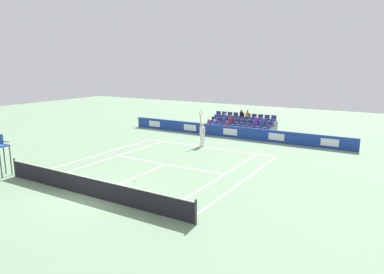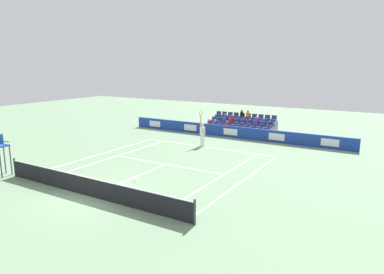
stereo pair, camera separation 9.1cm
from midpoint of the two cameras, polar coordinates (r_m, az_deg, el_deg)
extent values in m
plane|color=gray|center=(17.77, -16.34, -9.29)|extent=(80.00, 80.00, 0.00)
cube|color=white|center=(26.83, 2.56, -1.67)|extent=(10.97, 0.10, 0.01)
cube|color=white|center=(22.32, -4.21, -4.48)|extent=(8.23, 0.10, 0.01)
cube|color=white|center=(19.92, -9.55, -6.64)|extent=(0.10, 6.40, 0.01)
cube|color=white|center=(24.53, -12.72, -3.25)|extent=(0.10, 11.89, 0.01)
cube|color=white|center=(19.93, 4.80, -6.50)|extent=(0.10, 11.89, 0.01)
cube|color=white|center=(25.47, -14.95, -2.80)|extent=(0.10, 11.89, 0.01)
cube|color=white|center=(19.40, 8.46, -7.11)|extent=(0.10, 11.89, 0.01)
cube|color=white|center=(26.75, 2.46, -1.71)|extent=(0.10, 0.20, 0.01)
cube|color=#193899|center=(30.55, 6.48, 0.87)|extent=(20.52, 0.20, 0.99)
cube|color=white|center=(28.12, 21.76, -0.86)|extent=(1.31, 0.01, 0.56)
cube|color=white|center=(29.02, 13.77, 0.02)|extent=(1.31, 0.01, 0.56)
cube|color=white|center=(30.45, 6.40, 0.84)|extent=(1.31, 0.01, 0.56)
cube|color=white|center=(32.34, -0.22, 1.56)|extent=(1.31, 0.01, 0.56)
cube|color=white|center=(34.62, -6.04, 2.17)|extent=(1.31, 0.01, 0.56)
cylinder|color=#33383D|center=(22.18, -26.94, -4.45)|extent=(0.10, 0.10, 1.07)
cylinder|color=#33383D|center=(14.04, 0.63, -12.22)|extent=(0.10, 0.10, 1.07)
cube|color=black|center=(17.61, -16.43, -7.89)|extent=(11.77, 0.02, 0.92)
cube|color=white|center=(17.46, -16.52, -6.41)|extent=(11.77, 0.04, 0.04)
cylinder|color=white|center=(27.04, 1.98, -0.59)|extent=(0.16, 0.16, 0.90)
cylinder|color=white|center=(27.22, 1.65, -0.50)|extent=(0.16, 0.16, 0.90)
cube|color=white|center=(27.13, 1.98, -1.43)|extent=(0.20, 0.29, 0.08)
cube|color=white|center=(27.31, 1.64, -1.35)|extent=(0.20, 0.29, 0.08)
cube|color=white|center=(26.98, 1.83, 1.01)|extent=(0.33, 0.41, 0.60)
sphere|color=#D3A884|center=(26.90, 1.83, 1.97)|extent=(0.24, 0.24, 0.24)
cylinder|color=#D3A884|center=(27.04, 1.53, 2.35)|extent=(0.09, 0.09, 0.62)
cylinder|color=#D3A884|center=(26.78, 2.05, 0.97)|extent=(0.09, 0.09, 0.56)
cylinder|color=black|center=(26.97, 1.53, 3.29)|extent=(0.04, 0.04, 0.28)
torus|color=red|center=(26.93, 1.54, 3.88)|extent=(0.13, 0.30, 0.31)
sphere|color=#D1E533|center=(26.89, 1.54, 4.47)|extent=(0.07, 0.07, 0.07)
cylinder|color=#474C54|center=(22.51, -27.48, -3.43)|extent=(0.07, 0.07, 1.71)
cylinder|color=#474C54|center=(22.22, -28.79, -3.75)|extent=(0.07, 0.07, 1.71)
cylinder|color=#474C54|center=(23.01, -28.27, -3.20)|extent=(0.07, 0.07, 1.71)
cube|color=#23519E|center=(22.42, -28.74, -1.26)|extent=(0.70, 0.70, 0.08)
cube|color=#474C54|center=(22.54, -28.09, -0.66)|extent=(0.56, 0.05, 0.04)
cube|color=gray|center=(31.57, 7.29, 0.68)|extent=(6.20, 0.95, 0.42)
cube|color=navy|center=(30.52, 12.09, 0.72)|extent=(0.48, 0.44, 0.20)
cube|color=navy|center=(30.66, 12.24, 1.24)|extent=(0.48, 0.04, 0.30)
cube|color=navy|center=(30.72, 11.00, 0.83)|extent=(0.48, 0.44, 0.20)
cube|color=navy|center=(30.86, 11.15, 1.35)|extent=(0.48, 0.04, 0.30)
cube|color=navy|center=(30.93, 9.93, 0.95)|extent=(0.48, 0.44, 0.20)
cube|color=navy|center=(31.07, 10.08, 1.46)|extent=(0.48, 0.04, 0.30)
cube|color=navy|center=(31.16, 8.86, 1.06)|extent=(0.48, 0.44, 0.20)
cube|color=navy|center=(31.29, 9.02, 1.57)|extent=(0.48, 0.04, 0.30)
cube|color=navy|center=(31.39, 7.82, 1.17)|extent=(0.48, 0.44, 0.20)
cube|color=navy|center=(31.53, 7.97, 1.68)|extent=(0.48, 0.04, 0.30)
cube|color=navy|center=(31.63, 6.79, 1.28)|extent=(0.48, 0.44, 0.20)
cube|color=navy|center=(31.77, 6.95, 1.78)|extent=(0.48, 0.04, 0.30)
cube|color=navy|center=(31.89, 5.77, 1.39)|extent=(0.48, 0.44, 0.20)
cube|color=navy|center=(32.02, 5.94, 1.89)|extent=(0.48, 0.04, 0.30)
cube|color=navy|center=(32.15, 4.77, 1.50)|extent=(0.48, 0.44, 0.20)
cube|color=navy|center=(32.29, 4.94, 1.99)|extent=(0.48, 0.04, 0.30)
cube|color=navy|center=(32.43, 3.79, 1.60)|extent=(0.48, 0.44, 0.20)
cube|color=navy|center=(32.56, 3.96, 2.09)|extent=(0.48, 0.04, 0.30)
cube|color=navy|center=(32.71, 2.83, 1.70)|extent=(0.48, 0.44, 0.20)
cube|color=navy|center=(32.84, 3.00, 2.18)|extent=(0.48, 0.04, 0.30)
cube|color=gray|center=(32.39, 7.98, 1.32)|extent=(6.20, 0.95, 0.84)
cube|color=navy|center=(31.33, 12.70, 1.75)|extent=(0.48, 0.44, 0.20)
cube|color=navy|center=(31.48, 12.83, 2.26)|extent=(0.48, 0.04, 0.30)
cube|color=navy|center=(31.53, 11.63, 1.86)|extent=(0.48, 0.44, 0.20)
cube|color=navy|center=(31.67, 11.77, 2.36)|extent=(0.48, 0.04, 0.30)
cube|color=navy|center=(31.73, 10.58, 1.97)|extent=(0.48, 0.44, 0.20)
cube|color=navy|center=(31.88, 10.72, 2.46)|extent=(0.48, 0.04, 0.30)
cube|color=navy|center=(31.95, 9.54, 2.07)|extent=(0.48, 0.44, 0.20)
cube|color=navy|center=(32.10, 9.68, 2.56)|extent=(0.48, 0.04, 0.30)
cube|color=navy|center=(32.18, 8.51, 2.17)|extent=(0.48, 0.44, 0.20)
cube|color=navy|center=(32.32, 8.66, 2.66)|extent=(0.48, 0.04, 0.30)
cube|color=navy|center=(32.42, 7.50, 2.27)|extent=(0.48, 0.44, 0.20)
cube|color=navy|center=(32.56, 7.65, 2.76)|extent=(0.48, 0.04, 0.30)
cube|color=navy|center=(32.67, 6.50, 2.37)|extent=(0.48, 0.44, 0.20)
cube|color=navy|center=(32.81, 6.66, 2.85)|extent=(0.48, 0.04, 0.30)
cube|color=navy|center=(32.93, 5.52, 2.47)|extent=(0.48, 0.44, 0.20)
cube|color=navy|center=(33.06, 5.68, 2.94)|extent=(0.48, 0.04, 0.30)
cube|color=navy|center=(33.19, 4.56, 2.56)|extent=(0.48, 0.44, 0.20)
cube|color=navy|center=(33.33, 4.72, 3.03)|extent=(0.48, 0.04, 0.30)
cube|color=navy|center=(33.47, 3.61, 2.65)|extent=(0.48, 0.44, 0.20)
cube|color=navy|center=(33.61, 3.77, 3.12)|extent=(0.48, 0.04, 0.30)
cube|color=gray|center=(33.21, 8.63, 1.93)|extent=(6.20, 0.95, 1.26)
cube|color=navy|center=(32.16, 13.27, 2.74)|extent=(0.48, 0.44, 0.20)
cube|color=navy|center=(32.31, 13.40, 3.22)|extent=(0.48, 0.04, 0.30)
cube|color=navy|center=(32.35, 12.23, 2.84)|extent=(0.48, 0.44, 0.20)
cube|color=navy|center=(32.50, 12.36, 3.32)|extent=(0.48, 0.04, 0.30)
cube|color=navy|center=(32.55, 11.20, 2.94)|extent=(0.48, 0.44, 0.20)
cube|color=navy|center=(32.70, 11.33, 3.41)|extent=(0.48, 0.04, 0.30)
cube|color=navy|center=(32.76, 10.18, 3.03)|extent=(0.48, 0.44, 0.20)
cube|color=navy|center=(32.91, 10.32, 3.51)|extent=(0.48, 0.04, 0.30)
cube|color=navy|center=(32.98, 9.17, 3.13)|extent=(0.48, 0.44, 0.20)
cube|color=navy|center=(33.13, 9.32, 3.60)|extent=(0.48, 0.04, 0.30)
cube|color=navy|center=(33.22, 8.18, 3.22)|extent=(0.48, 0.44, 0.20)
cube|color=navy|center=(33.36, 8.33, 3.68)|extent=(0.48, 0.04, 0.30)
cube|color=navy|center=(33.46, 7.20, 3.31)|extent=(0.48, 0.44, 0.20)
cube|color=navy|center=(33.60, 7.35, 3.77)|extent=(0.48, 0.04, 0.30)
cube|color=navy|center=(33.71, 6.24, 3.39)|extent=(0.48, 0.44, 0.20)
cube|color=navy|center=(33.86, 6.39, 3.85)|extent=(0.48, 0.04, 0.30)
cube|color=navy|center=(33.97, 5.29, 3.48)|extent=(0.48, 0.44, 0.20)
cube|color=navy|center=(34.12, 5.44, 3.93)|extent=(0.48, 0.04, 0.30)
cube|color=navy|center=(34.24, 4.35, 3.56)|extent=(0.48, 0.44, 0.20)
cube|color=navy|center=(34.39, 4.51, 4.01)|extent=(0.48, 0.04, 0.30)
cylinder|color=black|center=(33.22, 8.23, 3.77)|extent=(0.28, 0.28, 0.44)
sphere|color=#D3A884|center=(33.17, 8.24, 4.32)|extent=(0.20, 0.20, 0.20)
cylinder|color=red|center=(31.88, 5.82, 1.98)|extent=(0.28, 0.28, 0.45)
sphere|color=#9E7251|center=(31.82, 5.84, 2.56)|extent=(0.20, 0.20, 0.20)
cylinder|color=purple|center=(31.72, 10.63, 2.61)|extent=(0.28, 0.28, 0.51)
sphere|color=#D3A884|center=(31.67, 10.66, 3.24)|extent=(0.20, 0.20, 0.20)
cylinder|color=red|center=(32.66, 6.55, 2.96)|extent=(0.28, 0.28, 0.46)
sphere|color=brown|center=(32.61, 6.57, 3.53)|extent=(0.20, 0.20, 0.20)
cylinder|color=red|center=(32.70, 2.88, 2.29)|extent=(0.28, 0.28, 0.46)
sphere|color=beige|center=(32.65, 2.88, 2.86)|extent=(0.20, 0.20, 0.20)
cylinder|color=blue|center=(32.42, 3.84, 2.18)|extent=(0.28, 0.28, 0.45)
sphere|color=beige|center=(32.36, 3.85, 2.74)|extent=(0.20, 0.20, 0.20)
cylinder|color=orange|center=(32.98, 9.22, 3.68)|extent=(0.28, 0.28, 0.43)
sphere|color=#9E7251|center=(32.94, 9.24, 4.22)|extent=(0.20, 0.20, 0.20)
cylinder|color=blue|center=(31.52, 11.69, 2.45)|extent=(0.28, 0.28, 0.45)
sphere|color=#D3A884|center=(31.47, 11.71, 3.03)|extent=(0.20, 0.20, 0.20)
cylinder|color=blue|center=(32.91, 5.57, 3.11)|extent=(0.28, 0.28, 0.53)
sphere|color=#9E7251|center=(32.86, 5.59, 3.73)|extent=(0.20, 0.20, 0.20)
sphere|color=#D1E533|center=(19.26, -9.30, -7.18)|extent=(0.07, 0.07, 0.07)
camera|label=1|loc=(0.05, -89.90, 0.02)|focal=32.53mm
camera|label=2|loc=(0.05, 90.10, -0.02)|focal=32.53mm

